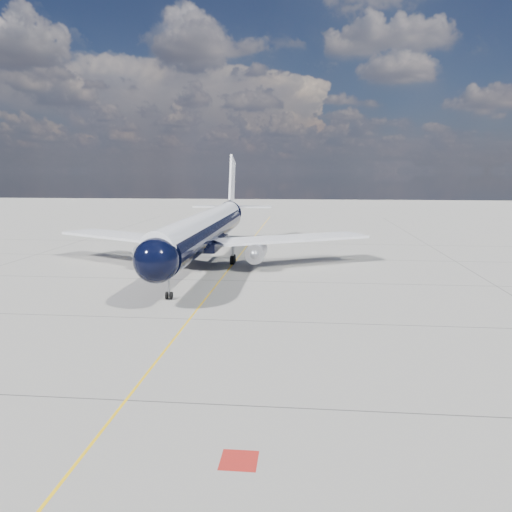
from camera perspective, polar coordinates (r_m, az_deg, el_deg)
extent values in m
plane|color=#98958D|center=(61.26, -3.35, -1.79)|extent=(320.00, 320.00, 0.00)
cube|color=yellow|center=(56.43, -4.14, -2.79)|extent=(0.16, 160.00, 0.01)
cube|color=maroon|center=(22.95, -1.96, -22.30)|extent=(1.60, 1.60, 0.01)
cylinder|color=black|center=(64.77, -5.87, 2.80)|extent=(4.09, 40.40, 4.04)
sphere|color=black|center=(44.36, -11.34, -0.50)|extent=(4.04, 4.04, 4.04)
cone|color=black|center=(89.20, -2.67, 5.12)|extent=(4.05, 7.45, 4.04)
cylinder|color=white|center=(64.66, -5.88, 3.69)|extent=(3.20, 42.53, 3.15)
cube|color=black|center=(44.07, -11.44, 0.20)|extent=(2.55, 1.28, 0.58)
cube|color=white|center=(69.48, -14.65, 2.20)|extent=(20.51, 14.29, 0.34)
cube|color=white|center=(65.19, 4.09, 2.02)|extent=(20.52, 14.26, 0.34)
cube|color=black|center=(64.96, -5.85, 1.50)|extent=(4.48, 10.64, 1.06)
cylinder|color=#B5B5BD|center=(64.78, -12.21, 0.69)|extent=(2.39, 4.89, 2.38)
cylinder|color=#B5B5BD|center=(61.96, 0.05, 0.50)|extent=(2.39, 4.89, 2.38)
sphere|color=gray|center=(62.68, -12.83, 0.37)|extent=(1.17, 1.17, 1.17)
sphere|color=gray|center=(59.77, -0.16, 0.17)|extent=(1.17, 1.17, 1.17)
cube|color=white|center=(64.86, -12.18, 1.41)|extent=(0.24, 3.40, 1.17)
cube|color=white|center=(62.05, 0.07, 1.26)|extent=(0.24, 3.40, 1.17)
cube|color=white|center=(88.41, -2.75, 8.60)|extent=(0.35, 6.74, 9.06)
cube|color=white|center=(89.14, -2.68, 5.67)|extent=(13.82, 3.42, 0.23)
cylinder|color=gray|center=(48.48, -9.94, -3.38)|extent=(0.19, 0.19, 2.23)
cylinder|color=black|center=(48.76, -10.15, -4.47)|extent=(0.19, 0.74, 0.74)
cylinder|color=black|center=(48.65, -9.66, -4.49)|extent=(0.19, 0.74, 0.74)
cylinder|color=gray|center=(67.48, -8.39, 0.42)|extent=(0.28, 0.28, 2.02)
cylinder|color=gray|center=(66.17, -2.66, 0.34)|extent=(0.28, 0.28, 2.02)
cylinder|color=black|center=(67.06, -8.49, -0.37)|extent=(0.48, 1.17, 1.17)
cylinder|color=black|center=(68.18, -8.25, -0.20)|extent=(0.48, 1.17, 1.17)
cylinder|color=black|center=(65.74, -2.73, -0.48)|extent=(0.48, 1.17, 1.17)
cylinder|color=black|center=(66.88, -2.58, -0.30)|extent=(0.48, 1.17, 1.17)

